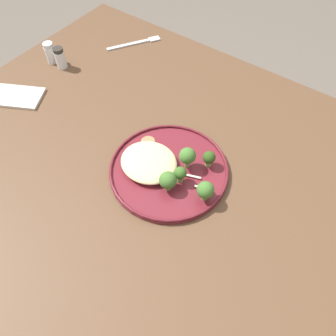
{
  "coord_description": "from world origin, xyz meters",
  "views": [
    {
      "loc": [
        0.26,
        -0.4,
        1.43
      ],
      "look_at": [
        -0.03,
        -0.0,
        0.76
      ],
      "focal_mm": 36.83,
      "sensor_mm": 36.0,
      "label": 1
    }
  ],
  "objects": [
    {
      "name": "seared_scallop_front_small",
      "position": [
        -0.08,
        0.02,
        0.76
      ],
      "size": [
        0.03,
        0.03,
        0.01
      ],
      "color": "#E5C689",
      "rests_on": "dinner_plate"
    },
    {
      "name": "folded_napkin",
      "position": [
        -0.55,
        -0.04,
        0.74
      ],
      "size": [
        0.17,
        0.15,
        0.01
      ],
      "primitive_type": "cube",
      "rotation": [
        0.0,
        0.0,
        0.48
      ],
      "color": "silver",
      "rests_on": "wooden_dining_table"
    },
    {
      "name": "salt_shaker",
      "position": [
        -0.59,
        0.14,
        0.77
      ],
      "size": [
        0.03,
        0.03,
        0.07
      ],
      "color": "white",
      "rests_on": "wooden_dining_table"
    },
    {
      "name": "ground",
      "position": [
        0.0,
        0.0,
        0.0
      ],
      "size": [
        6.0,
        6.0,
        0.0
      ],
      "primitive_type": "plane",
      "color": "#665B51"
    },
    {
      "name": "noodle_bed",
      "position": [
        -0.08,
        -0.02,
        0.76
      ],
      "size": [
        0.14,
        0.13,
        0.03
      ],
      "color": "beige",
      "rests_on": "dinner_plate"
    },
    {
      "name": "seared_scallop_rear_pale",
      "position": [
        -0.12,
        0.03,
        0.76
      ],
      "size": [
        0.04,
        0.04,
        0.01
      ],
      "color": "#DBB77A",
      "rests_on": "dinner_plate"
    },
    {
      "name": "dinner_fork",
      "position": [
        -0.43,
        0.37,
        0.74
      ],
      "size": [
        0.12,
        0.17,
        0.0
      ],
      "color": "silver",
      "rests_on": "wooden_dining_table"
    },
    {
      "name": "seared_scallop_half_hidden",
      "position": [
        -0.06,
        -0.01,
        0.76
      ],
      "size": [
        0.03,
        0.03,
        0.02
      ],
      "color": "#E5C689",
      "rests_on": "dinner_plate"
    },
    {
      "name": "broccoli_floret_center_pile",
      "position": [
        0.0,
        0.03,
        0.79
      ],
      "size": [
        0.04,
        0.04,
        0.06
      ],
      "color": "#89A356",
      "rests_on": "dinner_plate"
    },
    {
      "name": "seared_scallop_left_edge",
      "position": [
        -0.11,
        -0.02,
        0.76
      ],
      "size": [
        0.02,
        0.02,
        0.02
      ],
      "color": "#DBB77A",
      "rests_on": "dinner_plate"
    },
    {
      "name": "wooden_dining_table",
      "position": [
        0.0,
        0.0,
        0.66
      ],
      "size": [
        1.4,
        1.0,
        0.74
      ],
      "color": "brown",
      "rests_on": "ground"
    },
    {
      "name": "broccoli_floret_small_sprig",
      "position": [
        0.08,
        -0.02,
        0.78
      ],
      "size": [
        0.04,
        0.04,
        0.05
      ],
      "color": "#89A356",
      "rests_on": "dinner_plate"
    },
    {
      "name": "pepper_shaker",
      "position": [
        -0.54,
        0.14,
        0.77
      ],
      "size": [
        0.03,
        0.03,
        0.07
      ],
      "color": "white",
      "rests_on": "wooden_dining_table"
    },
    {
      "name": "onion_sliver_long_sliver",
      "position": [
        0.07,
        0.0,
        0.75
      ],
      "size": [
        0.05,
        0.02,
        0.0
      ],
      "primitive_type": "cube",
      "rotation": [
        0.0,
        0.0,
        3.39
      ],
      "color": "silver",
      "rests_on": "dinner_plate"
    },
    {
      "name": "broccoli_floret_left_leaning",
      "position": [
        0.04,
        0.07,
        0.78
      ],
      "size": [
        0.03,
        0.03,
        0.05
      ],
      "color": "#89A356",
      "rests_on": "dinner_plate"
    },
    {
      "name": "onion_sliver_pale_crescent",
      "position": [
        0.02,
        0.01,
        0.75
      ],
      "size": [
        0.05,
        0.02,
        0.0
      ],
      "primitive_type": "cube",
      "rotation": [
        0.0,
        0.0,
        0.35
      ],
      "color": "silver",
      "rests_on": "dinner_plate"
    },
    {
      "name": "broccoli_floret_right_tilted",
      "position": [
        -0.0,
        -0.05,
        0.78
      ],
      "size": [
        0.04,
        0.04,
        0.05
      ],
      "color": "#7A994C",
      "rests_on": "dinner_plate"
    },
    {
      "name": "dinner_plate",
      "position": [
        -0.03,
        -0.0,
        0.75
      ],
      "size": [
        0.29,
        0.29,
        0.02
      ],
      "color": "maroon",
      "rests_on": "wooden_dining_table"
    },
    {
      "name": "broccoli_floret_tall_stalk",
      "position": [
        0.01,
        -0.01,
        0.78
      ],
      "size": [
        0.03,
        0.03,
        0.05
      ],
      "color": "#89A356",
      "rests_on": "dinner_plate"
    },
    {
      "name": "seared_scallop_right_edge",
      "position": [
        -0.05,
        -0.05,
        0.76
      ],
      "size": [
        0.03,
        0.03,
        0.01
      ],
      "color": "beige",
      "rests_on": "dinner_plate"
    }
  ]
}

